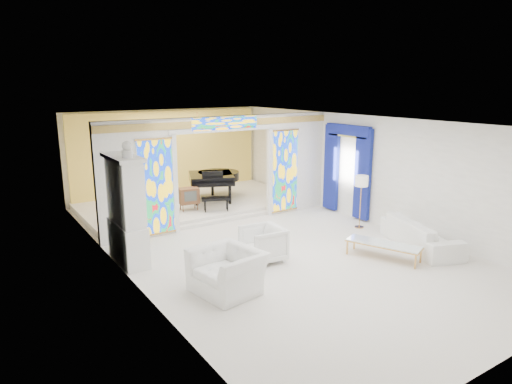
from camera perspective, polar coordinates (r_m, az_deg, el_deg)
floor at (r=11.43m, az=1.05°, el=-6.30°), size 12.00×12.00×0.00m
ceiling at (r=10.79m, az=1.12°, el=8.87°), size 7.00×12.00×0.02m
wall_back at (r=16.25m, az=-10.96°, el=4.82°), size 7.00×0.02×3.00m
wall_left at (r=9.54m, az=-16.57°, el=-1.43°), size 0.02×12.00×3.00m
wall_right at (r=13.27m, az=13.69°, el=2.80°), size 0.02×12.00×3.00m
partition_wall at (r=12.65m, az=-4.02°, el=3.35°), size 7.00×0.22×3.00m
stained_glass_left at (r=11.79m, az=-12.37°, el=0.58°), size 0.90×0.04×2.40m
stained_glass_right at (r=13.72m, az=3.65°, el=2.64°), size 0.90×0.04×2.40m
stained_glass_transom at (r=12.41m, az=-3.86°, el=8.59°), size 2.00×0.04×0.34m
alcove_platform at (r=14.82m, az=-7.91°, el=-1.44°), size 6.80×3.80×0.18m
gold_curtain_back at (r=16.14m, az=-10.80°, el=4.77°), size 6.70×0.10×2.90m
chandelier at (r=14.39m, az=-7.32°, el=8.09°), size 0.48×0.48×0.30m
blue_drapes at (r=13.66m, az=11.29°, el=3.55°), size 0.14×1.85×2.65m
china_cabinet at (r=10.26m, az=-15.91°, el=-2.29°), size 0.56×1.46×2.72m
armchair_left at (r=8.74m, az=-3.64°, el=-9.84°), size 1.29×1.42×0.82m
armchair_right at (r=10.16m, az=0.87°, el=-6.50°), size 0.95×0.92×0.79m
sofa at (r=11.67m, az=19.95°, el=-4.94°), size 1.68×2.51×0.68m
side_table at (r=9.54m, az=-2.59°, el=-8.12°), size 0.53×0.53×0.54m
vase at (r=9.44m, az=-2.61°, el=-6.57°), size 0.21×0.21×0.17m
coffee_table at (r=10.69m, az=15.66°, el=-6.32°), size 1.11×1.72×0.37m
floor_lamp at (r=12.57m, az=13.04°, el=1.04°), size 0.45×0.45×1.45m
grand_piano at (r=14.86m, az=-5.19°, el=1.80°), size 2.24×2.69×1.04m
tv_console at (r=13.65m, az=-8.42°, el=-0.47°), size 0.63×0.47×0.67m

